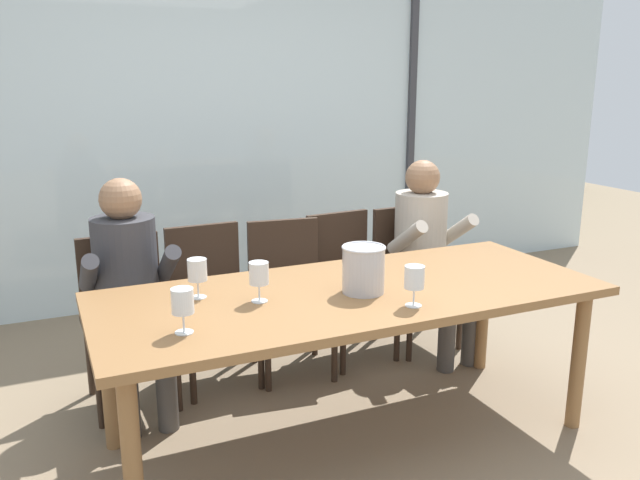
{
  "coord_description": "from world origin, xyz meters",
  "views": [
    {
      "loc": [
        -1.25,
        -2.45,
        1.66
      ],
      "look_at": [
        0.0,
        0.35,
        0.88
      ],
      "focal_mm": 36.0,
      "sensor_mm": 36.0,
      "label": 1
    }
  ],
  "objects_px": {
    "chair_right_of_center": "(346,274)",
    "ice_bucket_primary": "(363,268)",
    "wine_glass_by_left_taster": "(197,272)",
    "chair_left_of_center": "(210,292)",
    "person_beige_jumper": "(428,245)",
    "wine_glass_near_bucket": "(183,303)",
    "chair_near_window_right": "(410,265)",
    "chair_near_curtain": "(125,307)",
    "chair_center": "(288,285)",
    "person_charcoal_jacket": "(129,281)",
    "dining_table": "(351,304)",
    "wine_glass_by_right_taster": "(414,279)",
    "wine_glass_center_pour": "(259,275)"
  },
  "relations": [
    {
      "from": "wine_glass_center_pour",
      "to": "chair_left_of_center",
      "type": "bearing_deg",
      "value": 89.83
    },
    {
      "from": "wine_glass_near_bucket",
      "to": "ice_bucket_primary",
      "type": "bearing_deg",
      "value": 9.93
    },
    {
      "from": "person_charcoal_jacket",
      "to": "wine_glass_near_bucket",
      "type": "distance_m",
      "value": 0.95
    },
    {
      "from": "chair_near_curtain",
      "to": "chair_near_window_right",
      "type": "bearing_deg",
      "value": -0.2
    },
    {
      "from": "chair_center",
      "to": "chair_right_of_center",
      "type": "relative_size",
      "value": 1.0
    },
    {
      "from": "wine_glass_near_bucket",
      "to": "chair_near_curtain",
      "type": "bearing_deg",
      "value": 94.99
    },
    {
      "from": "dining_table",
      "to": "wine_glass_by_right_taster",
      "type": "distance_m",
      "value": 0.38
    },
    {
      "from": "wine_glass_by_left_taster",
      "to": "wine_glass_center_pour",
      "type": "relative_size",
      "value": 1.0
    },
    {
      "from": "chair_right_of_center",
      "to": "chair_left_of_center",
      "type": "bearing_deg",
      "value": 174.61
    },
    {
      "from": "chair_right_of_center",
      "to": "wine_glass_by_left_taster",
      "type": "distance_m",
      "value": 1.35
    },
    {
      "from": "chair_right_of_center",
      "to": "wine_glass_by_left_taster",
      "type": "relative_size",
      "value": 4.96
    },
    {
      "from": "chair_right_of_center",
      "to": "wine_glass_by_right_taster",
      "type": "relative_size",
      "value": 4.96
    },
    {
      "from": "dining_table",
      "to": "wine_glass_near_bucket",
      "type": "bearing_deg",
      "value": -166.21
    },
    {
      "from": "chair_left_of_center",
      "to": "chair_right_of_center",
      "type": "xyz_separation_m",
      "value": [
        0.85,
        -0.0,
        0.0
      ]
    },
    {
      "from": "wine_glass_near_bucket",
      "to": "person_beige_jumper",
      "type": "bearing_deg",
      "value": 28.87
    },
    {
      "from": "chair_near_curtain",
      "to": "chair_left_of_center",
      "type": "relative_size",
      "value": 1.0
    },
    {
      "from": "ice_bucket_primary",
      "to": "wine_glass_by_left_taster",
      "type": "xyz_separation_m",
      "value": [
        -0.69,
        0.23,
        0.01
      ]
    },
    {
      "from": "person_charcoal_jacket",
      "to": "ice_bucket_primary",
      "type": "bearing_deg",
      "value": -42.4
    },
    {
      "from": "chair_near_curtain",
      "to": "chair_right_of_center",
      "type": "relative_size",
      "value": 1.0
    },
    {
      "from": "chair_left_of_center",
      "to": "wine_glass_by_right_taster",
      "type": "height_order",
      "value": "wine_glass_by_right_taster"
    },
    {
      "from": "ice_bucket_primary",
      "to": "wine_glass_near_bucket",
      "type": "bearing_deg",
      "value": -170.07
    },
    {
      "from": "chair_near_curtain",
      "to": "chair_right_of_center",
      "type": "bearing_deg",
      "value": 0.5
    },
    {
      "from": "person_beige_jumper",
      "to": "wine_glass_near_bucket",
      "type": "height_order",
      "value": "person_beige_jumper"
    },
    {
      "from": "chair_near_curtain",
      "to": "dining_table",
      "type": "bearing_deg",
      "value": -45.46
    },
    {
      "from": "chair_near_window_right",
      "to": "person_beige_jumper",
      "type": "bearing_deg",
      "value": -87.22
    },
    {
      "from": "chair_left_of_center",
      "to": "chair_center",
      "type": "height_order",
      "value": "same"
    },
    {
      "from": "chair_center",
      "to": "person_charcoal_jacket",
      "type": "bearing_deg",
      "value": -166.11
    },
    {
      "from": "chair_near_curtain",
      "to": "wine_glass_by_right_taster",
      "type": "distance_m",
      "value": 1.58
    },
    {
      "from": "ice_bucket_primary",
      "to": "chair_left_of_center",
      "type": "bearing_deg",
      "value": 115.63
    },
    {
      "from": "chair_left_of_center",
      "to": "chair_near_curtain",
      "type": "bearing_deg",
      "value": -175.28
    },
    {
      "from": "dining_table",
      "to": "chair_left_of_center",
      "type": "bearing_deg",
      "value": 115.29
    },
    {
      "from": "chair_right_of_center",
      "to": "person_charcoal_jacket",
      "type": "height_order",
      "value": "person_charcoal_jacket"
    },
    {
      "from": "person_charcoal_jacket",
      "to": "ice_bucket_primary",
      "type": "xyz_separation_m",
      "value": [
        0.91,
        -0.79,
        0.17
      ]
    },
    {
      "from": "chair_left_of_center",
      "to": "person_charcoal_jacket",
      "type": "relative_size",
      "value": 0.73
    },
    {
      "from": "dining_table",
      "to": "chair_right_of_center",
      "type": "relative_size",
      "value": 2.64
    },
    {
      "from": "wine_glass_center_pour",
      "to": "wine_glass_by_right_taster",
      "type": "distance_m",
      "value": 0.65
    },
    {
      "from": "dining_table",
      "to": "wine_glass_center_pour",
      "type": "distance_m",
      "value": 0.47
    },
    {
      "from": "chair_near_curtain",
      "to": "chair_near_window_right",
      "type": "height_order",
      "value": "same"
    },
    {
      "from": "chair_right_of_center",
      "to": "ice_bucket_primary",
      "type": "xyz_separation_m",
      "value": [
        -0.39,
        -0.96,
        0.34
      ]
    },
    {
      "from": "ice_bucket_primary",
      "to": "chair_center",
      "type": "bearing_deg",
      "value": 90.71
    },
    {
      "from": "wine_glass_center_pour",
      "to": "chair_right_of_center",
      "type": "bearing_deg",
      "value": 46.14
    },
    {
      "from": "dining_table",
      "to": "ice_bucket_primary",
      "type": "xyz_separation_m",
      "value": [
        0.03,
        -0.05,
        0.18
      ]
    },
    {
      "from": "chair_left_of_center",
      "to": "ice_bucket_primary",
      "type": "distance_m",
      "value": 1.12
    },
    {
      "from": "dining_table",
      "to": "wine_glass_by_right_taster",
      "type": "relative_size",
      "value": 13.12
    },
    {
      "from": "chair_near_curtain",
      "to": "chair_center",
      "type": "xyz_separation_m",
      "value": [
        0.91,
        -0.0,
        0.0
      ]
    },
    {
      "from": "wine_glass_by_left_taster",
      "to": "person_charcoal_jacket",
      "type": "bearing_deg",
      "value": 111.3
    },
    {
      "from": "chair_left_of_center",
      "to": "wine_glass_by_left_taster",
      "type": "xyz_separation_m",
      "value": [
        -0.23,
        -0.73,
        0.35
      ]
    },
    {
      "from": "chair_near_window_right",
      "to": "person_beige_jumper",
      "type": "height_order",
      "value": "person_beige_jumper"
    },
    {
      "from": "chair_center",
      "to": "chair_near_window_right",
      "type": "xyz_separation_m",
      "value": [
        0.85,
        0.05,
        0.0
      ]
    },
    {
      "from": "person_beige_jumper",
      "to": "wine_glass_near_bucket",
      "type": "distance_m",
      "value": 1.94
    }
  ]
}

